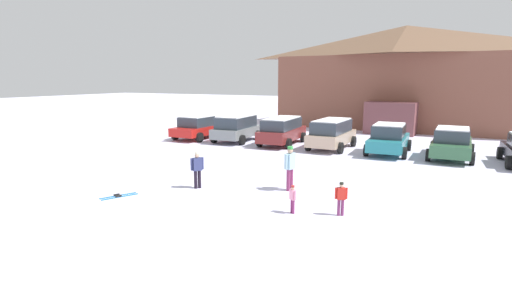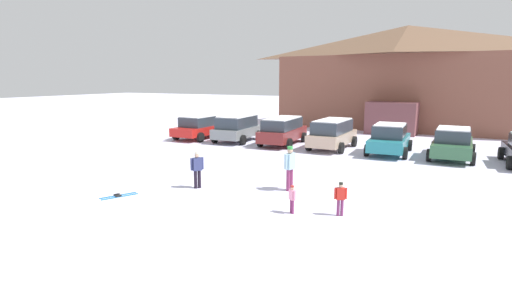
{
  "view_description": "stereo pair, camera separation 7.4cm",
  "coord_description": "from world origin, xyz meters",
  "px_view_note": "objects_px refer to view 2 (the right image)",
  "views": [
    {
      "loc": [
        6.69,
        -8.38,
        4.12
      ],
      "look_at": [
        -0.32,
        5.67,
        1.16
      ],
      "focal_mm": 28.0,
      "sensor_mm": 36.0,
      "label": 1
    },
    {
      "loc": [
        6.75,
        -8.35,
        4.12
      ],
      "look_at": [
        -0.32,
        5.67,
        1.16
      ],
      "focal_mm": 28.0,
      "sensor_mm": 36.0,
      "label": 2
    }
  ],
  "objects_px": {
    "skier_child_in_red_jacket": "(340,197)",
    "parked_green_coupe": "(453,143)",
    "parked_maroon_van": "(283,130)",
    "parked_teal_hatchback": "(390,139)",
    "skier_child_in_pink_snowsuit": "(292,198)",
    "ski_lodge": "(405,77)",
    "pair_of_skis": "(119,196)",
    "skier_teen_in_navy_coat": "(197,168)",
    "parked_beige_suv": "(332,133)",
    "parked_grey_wagon": "(237,128)",
    "parked_red_sedan": "(199,127)",
    "skier_adult_in_blue_parka": "(290,166)"
  },
  "relations": [
    {
      "from": "parked_beige_suv",
      "to": "skier_child_in_red_jacket",
      "type": "height_order",
      "value": "parked_beige_suv"
    },
    {
      "from": "parked_beige_suv",
      "to": "pair_of_skis",
      "type": "distance_m",
      "value": 13.6
    },
    {
      "from": "skier_child_in_red_jacket",
      "to": "parked_green_coupe",
      "type": "bearing_deg",
      "value": 75.86
    },
    {
      "from": "skier_child_in_pink_snowsuit",
      "to": "skier_adult_in_blue_parka",
      "type": "bearing_deg",
      "value": 113.69
    },
    {
      "from": "skier_child_in_red_jacket",
      "to": "pair_of_skis",
      "type": "distance_m",
      "value": 7.74
    },
    {
      "from": "parked_maroon_van",
      "to": "pair_of_skis",
      "type": "height_order",
      "value": "parked_maroon_van"
    },
    {
      "from": "parked_grey_wagon",
      "to": "parked_maroon_van",
      "type": "height_order",
      "value": "parked_grey_wagon"
    },
    {
      "from": "parked_beige_suv",
      "to": "skier_adult_in_blue_parka",
      "type": "relative_size",
      "value": 2.65
    },
    {
      "from": "ski_lodge",
      "to": "parked_teal_hatchback",
      "type": "xyz_separation_m",
      "value": [
        0.91,
        -12.88,
        -3.4
      ]
    },
    {
      "from": "parked_grey_wagon",
      "to": "pair_of_skis",
      "type": "distance_m",
      "value": 13.17
    },
    {
      "from": "parked_red_sedan",
      "to": "parked_beige_suv",
      "type": "xyz_separation_m",
      "value": [
        9.43,
        0.18,
        0.13
      ]
    },
    {
      "from": "parked_beige_suv",
      "to": "skier_adult_in_blue_parka",
      "type": "bearing_deg",
      "value": -83.24
    },
    {
      "from": "parked_teal_hatchback",
      "to": "skier_teen_in_navy_coat",
      "type": "bearing_deg",
      "value": -116.79
    },
    {
      "from": "pair_of_skis",
      "to": "parked_beige_suv",
      "type": "bearing_deg",
      "value": 72.85
    },
    {
      "from": "skier_child_in_red_jacket",
      "to": "skier_adult_in_blue_parka",
      "type": "bearing_deg",
      "value": 141.66
    },
    {
      "from": "parked_red_sedan",
      "to": "parked_teal_hatchback",
      "type": "bearing_deg",
      "value": 0.43
    },
    {
      "from": "parked_teal_hatchback",
      "to": "skier_child_in_pink_snowsuit",
      "type": "distance_m",
      "value": 11.83
    },
    {
      "from": "parked_grey_wagon",
      "to": "parked_beige_suv",
      "type": "distance_m",
      "value": 6.44
    },
    {
      "from": "ski_lodge",
      "to": "parked_red_sedan",
      "type": "bearing_deg",
      "value": -132.28
    },
    {
      "from": "skier_adult_in_blue_parka",
      "to": "skier_child_in_red_jacket",
      "type": "bearing_deg",
      "value": -38.34
    },
    {
      "from": "skier_child_in_pink_snowsuit",
      "to": "parked_maroon_van",
      "type": "bearing_deg",
      "value": 114.27
    },
    {
      "from": "skier_adult_in_blue_parka",
      "to": "skier_teen_in_navy_coat",
      "type": "height_order",
      "value": "skier_adult_in_blue_parka"
    },
    {
      "from": "parked_beige_suv",
      "to": "parked_green_coupe",
      "type": "xyz_separation_m",
      "value": [
        6.42,
        -0.07,
        -0.11
      ]
    },
    {
      "from": "ski_lodge",
      "to": "skier_child_in_red_jacket",
      "type": "height_order",
      "value": "ski_lodge"
    },
    {
      "from": "ski_lodge",
      "to": "parked_red_sedan",
      "type": "height_order",
      "value": "ski_lodge"
    },
    {
      "from": "skier_adult_in_blue_parka",
      "to": "pair_of_skis",
      "type": "xyz_separation_m",
      "value": [
        -5.13,
        -3.47,
        -0.92
      ]
    },
    {
      "from": "parked_teal_hatchback",
      "to": "parked_red_sedan",
      "type": "bearing_deg",
      "value": -179.57
    },
    {
      "from": "parked_maroon_van",
      "to": "parked_teal_hatchback",
      "type": "bearing_deg",
      "value": -1.84
    },
    {
      "from": "skier_teen_in_navy_coat",
      "to": "parked_teal_hatchback",
      "type": "bearing_deg",
      "value": 63.21
    },
    {
      "from": "parked_maroon_van",
      "to": "parked_beige_suv",
      "type": "distance_m",
      "value": 3.24
    },
    {
      "from": "ski_lodge",
      "to": "parked_teal_hatchback",
      "type": "bearing_deg",
      "value": -85.97
    },
    {
      "from": "parked_red_sedan",
      "to": "parked_green_coupe",
      "type": "height_order",
      "value": "parked_green_coupe"
    },
    {
      "from": "parked_red_sedan",
      "to": "parked_green_coupe",
      "type": "distance_m",
      "value": 15.85
    },
    {
      "from": "ski_lodge",
      "to": "parked_grey_wagon",
      "type": "relative_size",
      "value": 5.04
    },
    {
      "from": "ski_lodge",
      "to": "pair_of_skis",
      "type": "bearing_deg",
      "value": -103.88
    },
    {
      "from": "ski_lodge",
      "to": "parked_grey_wagon",
      "type": "height_order",
      "value": "ski_lodge"
    },
    {
      "from": "parked_red_sedan",
      "to": "parked_maroon_van",
      "type": "xyz_separation_m",
      "value": [
        6.19,
        0.31,
        0.11
      ]
    },
    {
      "from": "ski_lodge",
      "to": "skier_teen_in_navy_coat",
      "type": "height_order",
      "value": "ski_lodge"
    },
    {
      "from": "parked_maroon_van",
      "to": "skier_child_in_red_jacket",
      "type": "bearing_deg",
      "value": -59.5
    },
    {
      "from": "parked_red_sedan",
      "to": "skier_child_in_pink_snowsuit",
      "type": "bearing_deg",
      "value": -45.21
    },
    {
      "from": "parked_red_sedan",
      "to": "parked_maroon_van",
      "type": "bearing_deg",
      "value": 2.82
    },
    {
      "from": "parked_maroon_van",
      "to": "skier_teen_in_navy_coat",
      "type": "relative_size",
      "value": 3.33
    },
    {
      "from": "ski_lodge",
      "to": "parked_green_coupe",
      "type": "distance_m",
      "value": 13.91
    },
    {
      "from": "parked_teal_hatchback",
      "to": "parked_maroon_van",
      "type": "bearing_deg",
      "value": 178.16
    },
    {
      "from": "parked_grey_wagon",
      "to": "pair_of_skis",
      "type": "relative_size",
      "value": 3.16
    },
    {
      "from": "parked_green_coupe",
      "to": "parked_red_sedan",
      "type": "bearing_deg",
      "value": -179.57
    },
    {
      "from": "pair_of_skis",
      "to": "parked_maroon_van",
      "type": "bearing_deg",
      "value": 86.66
    },
    {
      "from": "ski_lodge",
      "to": "parked_grey_wagon",
      "type": "xyz_separation_m",
      "value": [
        -8.8,
        -12.85,
        -3.32
      ]
    },
    {
      "from": "parked_grey_wagon",
      "to": "parked_teal_hatchback",
      "type": "relative_size",
      "value": 0.91
    },
    {
      "from": "parked_beige_suv",
      "to": "parked_green_coupe",
      "type": "distance_m",
      "value": 6.42
    }
  ]
}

